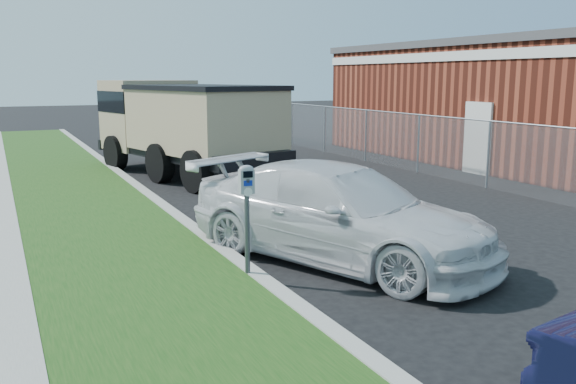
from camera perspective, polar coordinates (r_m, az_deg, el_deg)
name	(u,v)px	position (r m, az deg, el deg)	size (l,w,h in m)	color
ground	(387,253)	(10.56, 9.28, -5.64)	(120.00, 120.00, 0.00)	black
streetside	(27,260)	(10.68, -23.22, -5.83)	(6.12, 50.00, 0.15)	gray
chainlink_fence	(419,132)	(19.42, 12.15, 5.50)	(0.06, 30.06, 30.00)	slate
brick_building	(536,100)	(24.18, 22.18, 7.98)	(9.20, 14.20, 4.17)	maroon
parking_meter	(247,195)	(8.67, -3.88, -0.32)	(0.23, 0.17, 1.58)	#3F4247
white_wagon	(334,212)	(9.97, 4.32, -1.89)	(2.18, 5.36, 1.55)	silver
dump_truck	(182,122)	(18.89, -9.86, 6.46)	(4.31, 7.67, 2.84)	black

